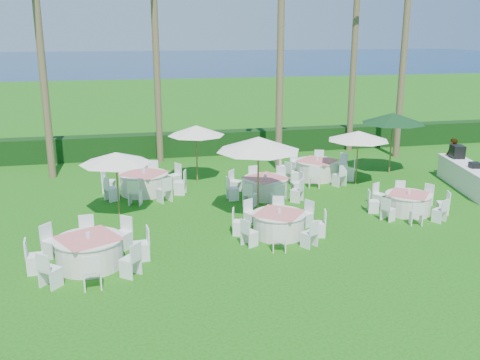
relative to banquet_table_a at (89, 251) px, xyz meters
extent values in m
plane|color=#14520E|center=(5.57, 1.17, -0.44)|extent=(120.00, 120.00, 0.00)
cube|color=black|center=(5.57, 13.17, 0.16)|extent=(34.00, 1.00, 1.20)
plane|color=#062043|center=(5.57, 103.17, -0.44)|extent=(260.00, 260.00, 0.00)
cylinder|color=silver|center=(0.00, 0.00, -0.04)|extent=(1.81, 1.81, 0.79)
cylinder|color=silver|center=(0.00, 0.00, 0.36)|extent=(1.89, 1.89, 0.03)
cube|color=#D86D6C|center=(0.00, 0.00, 0.39)|extent=(1.98, 1.98, 0.01)
cylinder|color=silver|center=(0.00, 0.00, 0.47)|extent=(0.13, 0.13, 0.17)
cube|color=white|center=(1.41, 0.12, 0.04)|extent=(0.48, 0.48, 0.94)
cube|color=white|center=(0.91, 1.09, 0.04)|extent=(0.62, 0.62, 0.94)
cube|color=white|center=(-0.12, 1.41, 0.04)|extent=(0.48, 0.48, 0.94)
cube|color=white|center=(-1.09, 0.91, 0.04)|extent=(0.62, 0.62, 0.94)
cube|color=white|center=(-1.41, -0.12, 0.04)|extent=(0.48, 0.48, 0.94)
cube|color=white|center=(-0.91, -1.09, 0.04)|extent=(0.62, 0.62, 0.94)
cube|color=white|center=(0.12, -1.41, 0.04)|extent=(0.48, 0.48, 0.94)
cube|color=white|center=(1.09, -0.91, 0.04)|extent=(0.62, 0.62, 0.94)
cylinder|color=silver|center=(5.76, 1.07, -0.08)|extent=(1.63, 1.63, 0.71)
cylinder|color=silver|center=(5.76, 1.07, 0.28)|extent=(1.70, 1.70, 0.03)
cube|color=#D86D6C|center=(5.76, 1.07, 0.31)|extent=(1.85, 1.85, 0.01)
cylinder|color=silver|center=(5.76, 1.07, 0.39)|extent=(0.11, 0.11, 0.15)
cube|color=white|center=(6.87, 1.69, -0.01)|extent=(0.54, 0.54, 0.85)
cube|color=white|center=(6.11, 2.30, -0.01)|extent=(0.49, 0.49, 0.85)
cube|color=white|center=(5.14, 2.18, -0.01)|extent=(0.54, 0.54, 0.85)
cube|color=white|center=(4.54, 1.42, -0.01)|extent=(0.49, 0.49, 0.85)
cube|color=white|center=(4.65, 0.45, -0.01)|extent=(0.54, 0.54, 0.85)
cube|color=white|center=(5.41, -0.15, -0.01)|extent=(0.49, 0.49, 0.85)
cube|color=white|center=(6.38, -0.04, -0.01)|extent=(0.54, 0.54, 0.85)
cube|color=white|center=(6.98, 0.73, -0.01)|extent=(0.49, 0.49, 0.85)
cylinder|color=silver|center=(10.88, 2.15, -0.10)|extent=(1.56, 1.56, 0.68)
cylinder|color=silver|center=(10.88, 2.15, 0.25)|extent=(1.62, 1.62, 0.03)
cube|color=#D86D6C|center=(10.88, 2.15, 0.28)|extent=(1.77, 1.77, 0.01)
cylinder|color=silver|center=(10.88, 2.15, 0.36)|extent=(0.11, 0.11, 0.14)
cube|color=white|center=(11.96, 2.73, -0.03)|extent=(0.51, 0.51, 0.81)
cube|color=white|center=(11.24, 3.32, -0.03)|extent=(0.47, 0.47, 0.81)
cube|color=white|center=(10.31, 3.23, -0.03)|extent=(0.51, 0.51, 0.81)
cube|color=white|center=(9.72, 2.51, -0.03)|extent=(0.47, 0.47, 0.81)
cube|color=white|center=(9.81, 1.58, -0.03)|extent=(0.51, 0.51, 0.81)
cube|color=white|center=(10.53, 0.99, -0.03)|extent=(0.47, 0.47, 0.81)
cube|color=white|center=(11.46, 1.08, -0.03)|extent=(0.51, 0.51, 0.81)
cube|color=white|center=(12.05, 1.80, -0.03)|extent=(0.47, 0.47, 0.81)
cylinder|color=silver|center=(1.82, 6.65, -0.03)|extent=(1.85, 1.85, 0.80)
cylinder|color=silver|center=(1.82, 6.65, 0.38)|extent=(1.93, 1.93, 0.03)
cube|color=#D86D6C|center=(1.82, 6.65, 0.40)|extent=(2.10, 2.10, 0.01)
cylinder|color=silver|center=(1.82, 6.65, 0.49)|extent=(0.13, 0.13, 0.17)
cube|color=white|center=(3.09, 7.34, 0.05)|extent=(0.61, 0.61, 0.96)
cube|color=white|center=(2.23, 8.04, 0.05)|extent=(0.56, 0.56, 0.96)
cube|color=white|center=(1.13, 7.92, 0.05)|extent=(0.61, 0.61, 0.96)
cube|color=white|center=(0.44, 7.06, 0.05)|extent=(0.56, 0.56, 0.96)
cube|color=white|center=(0.55, 5.96, 0.05)|extent=(0.61, 0.61, 0.96)
cube|color=white|center=(1.41, 5.27, 0.05)|extent=(0.56, 0.56, 0.96)
cube|color=white|center=(2.51, 5.38, 0.05)|extent=(0.61, 0.61, 0.96)
cube|color=white|center=(3.21, 6.24, 0.05)|extent=(0.56, 0.56, 0.96)
cylinder|color=silver|center=(6.43, 5.15, -0.06)|extent=(1.71, 1.71, 0.74)
cylinder|color=silver|center=(6.43, 5.15, 0.32)|extent=(1.78, 1.78, 0.03)
cube|color=#D86D6C|center=(6.43, 5.15, 0.34)|extent=(1.85, 1.85, 0.01)
cylinder|color=silver|center=(6.43, 5.15, 0.43)|extent=(0.12, 0.12, 0.16)
cube|color=white|center=(7.76, 5.25, 0.01)|extent=(0.45, 0.45, 0.89)
cube|color=white|center=(7.30, 6.16, 0.01)|extent=(0.59, 0.59, 0.89)
cube|color=white|center=(6.33, 6.48, 0.01)|extent=(0.45, 0.45, 0.89)
cube|color=white|center=(5.42, 6.02, 0.01)|extent=(0.59, 0.59, 0.89)
cube|color=white|center=(5.10, 5.05, 0.01)|extent=(0.45, 0.45, 0.89)
cube|color=white|center=(5.56, 4.14, 0.01)|extent=(0.59, 0.59, 0.89)
cube|color=white|center=(6.53, 3.82, 0.01)|extent=(0.45, 0.45, 0.89)
cube|color=white|center=(7.44, 4.28, 0.01)|extent=(0.59, 0.59, 0.89)
cylinder|color=silver|center=(9.36, 7.26, -0.04)|extent=(1.81, 1.81, 0.79)
cylinder|color=silver|center=(9.36, 7.26, 0.36)|extent=(1.89, 1.89, 0.03)
cube|color=#D86D6C|center=(9.36, 7.26, 0.39)|extent=(2.07, 2.07, 0.01)
cylinder|color=silver|center=(9.36, 7.26, 0.47)|extent=(0.13, 0.13, 0.17)
cube|color=white|center=(10.68, 7.77, 0.04)|extent=(0.57, 0.57, 0.94)
cube|color=white|center=(9.93, 8.56, 0.04)|extent=(0.58, 0.58, 0.94)
cube|color=white|center=(8.85, 8.59, 0.04)|extent=(0.57, 0.57, 0.94)
cube|color=white|center=(8.06, 7.84, 0.04)|extent=(0.58, 0.58, 0.94)
cube|color=white|center=(8.04, 6.76, 0.04)|extent=(0.57, 0.57, 0.94)
cube|color=white|center=(8.78, 5.97, 0.04)|extent=(0.58, 0.58, 0.94)
cube|color=white|center=(9.86, 5.94, 0.04)|extent=(0.57, 0.57, 0.94)
cube|color=white|center=(10.65, 6.69, 0.04)|extent=(0.58, 0.58, 0.94)
cylinder|color=brown|center=(0.81, 4.24, 0.65)|extent=(0.05, 0.05, 2.17)
cone|color=white|center=(0.81, 4.24, 1.63)|extent=(2.51, 2.51, 0.39)
sphere|color=brown|center=(0.81, 4.24, 1.77)|extent=(0.09, 0.09, 0.09)
cylinder|color=brown|center=(5.58, 3.02, 0.93)|extent=(0.07, 0.07, 2.72)
cone|color=white|center=(5.58, 3.02, 2.15)|extent=(2.91, 2.91, 0.49)
sphere|color=brown|center=(5.58, 3.02, 2.32)|extent=(0.11, 0.11, 0.11)
cylinder|color=brown|center=(4.16, 8.03, 0.74)|extent=(0.06, 0.06, 2.35)
cone|color=white|center=(4.16, 8.03, 1.79)|extent=(2.44, 2.44, 0.42)
sphere|color=brown|center=(4.16, 8.03, 1.94)|extent=(0.09, 0.09, 0.09)
cylinder|color=brown|center=(10.67, 6.05, 0.67)|extent=(0.05, 0.05, 2.21)
cone|color=white|center=(10.67, 6.05, 1.66)|extent=(2.58, 2.58, 0.40)
sphere|color=brown|center=(10.67, 6.05, 1.80)|extent=(0.09, 0.09, 0.09)
cylinder|color=brown|center=(12.99, 7.51, 0.90)|extent=(0.06, 0.06, 2.66)
cone|color=#0E3416|center=(12.99, 7.51, 2.09)|extent=(2.86, 2.86, 0.48)
sphere|color=brown|center=(12.99, 7.51, 2.26)|extent=(0.11, 0.11, 0.11)
cube|color=silver|center=(14.81, 4.31, 0.06)|extent=(1.74, 4.45, 0.98)
cube|color=white|center=(14.81, 4.31, 0.57)|extent=(1.80, 4.52, 0.04)
cube|color=black|center=(15.08, 5.60, 0.86)|extent=(0.60, 0.69, 0.55)
cube|color=black|center=(14.73, 3.89, 0.70)|extent=(0.45, 0.45, 0.22)
imported|color=gray|center=(15.25, 6.23, 0.44)|extent=(0.76, 0.65, 1.75)
cylinder|color=brown|center=(-2.05, 10.05, 4.57)|extent=(0.32, 0.32, 10.00)
cylinder|color=brown|center=(2.88, 12.05, 4.05)|extent=(0.32, 0.32, 8.98)
cylinder|color=brown|center=(8.23, 9.42, 4.68)|extent=(0.32, 0.32, 10.22)
cylinder|color=brown|center=(13.18, 12.47, 4.31)|extent=(0.32, 0.32, 9.48)
cylinder|color=brown|center=(14.92, 10.48, 4.43)|extent=(0.32, 0.32, 9.73)
camera|label=1|loc=(1.06, -14.22, 5.82)|focal=40.00mm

